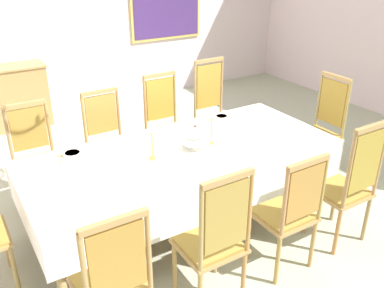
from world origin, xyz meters
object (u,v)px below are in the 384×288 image
Objects in this scene: chair_south_b at (215,238)px; chair_south_a at (113,281)px; candlestick_east at (211,129)px; spoon_primary at (228,116)px; soup_tureen at (195,137)px; candlestick_west at (152,144)px; chair_north_c at (166,123)px; bowl_far_left at (133,139)px; bowl_near_left at (222,117)px; spoon_secondary at (60,157)px; chair_north_a at (35,155)px; chair_north_b at (108,138)px; chair_head_east at (322,126)px; bowl_near_right at (72,154)px; chair_south_c at (289,211)px; dining_table at (183,158)px; chair_north_d at (214,110)px; chair_south_d at (349,184)px.

chair_south_a is at bearing 179.82° from chair_south_b.
spoon_primary is (0.54, 0.48, -0.14)m from candlestick_east.
candlestick_west is at bearing 180.00° from soup_tureen.
soup_tureen is (-0.24, -1.02, 0.28)m from chair_north_c.
chair_south_b is 2.16m from chair_north_c.
bowl_near_left is at bearing 1.19° from bowl_far_left.
chair_south_b is at bearing -53.75° from spoon_secondary.
chair_north_a reaches higher than chair_north_b.
chair_head_east reaches higher than candlestick_east.
bowl_near_right is at bearing 25.06° from chair_north_c.
chair_south_c is 1.59m from spoon_primary.
chair_south_b reaches higher than soup_tureen.
dining_table is 20.24× the size of bowl_near_left.
chair_north_a is 1.47m from chair_north_c.
candlestick_east is at bearing -134.27° from bowl_near_left.
chair_south_a is 6.93× the size of bowl_near_right.
candlestick_west reaches higher than chair_north_a.
dining_table is 1.09m from chair_north_c.
candlestick_east is (1.41, 1.02, 0.32)m from chair_south_a.
chair_north_c is at bearing 90.00° from chair_south_c.
chair_south_b reaches higher than chair_north_a.
chair_head_east is 4.08× the size of soup_tureen.
chair_south_a is 0.91× the size of chair_north_d.
candlestick_west is at bearing 90.00° from chair_head_east.
bowl_near_right is at bearing 80.90° from chair_head_east.
dining_table is at bearing -154.36° from spoon_primary.
chair_south_d is at bearing -48.42° from soup_tureen.
bowl_far_left is at bearing 78.39° from chair_head_east.
dining_table is 1.46m from chair_south_d.
bowl_near_left is at bearing 0.80° from bowl_near_right.
chair_south_a is at bearing -144.17° from candlestick_east.
chair_head_east is (2.93, -1.02, 0.03)m from chair_north_a.
spoon_secondary is at bearing 177.96° from bowl_far_left.
chair_north_d is (1.04, 1.03, -0.07)m from dining_table.
bowl_near_right is at bearing 81.45° from chair_south_a.
chair_north_d reaches higher than bowl_far_left.
chair_north_d is 0.59m from spoon_primary.
chair_south_d is 2.52m from spoon_secondary.
chair_south_c reaches higher than spoon_primary.
spoon_primary is (-0.19, 1.51, 0.16)m from chair_south_d.
bowl_far_left is (0.59, 0.00, -0.00)m from bowl_near_right.
spoon_primary and spoon_secondary have the same top height.
chair_north_a is at bearing 70.88° from chair_head_east.
chair_north_a is 6.02× the size of spoon_primary.
chair_north_c is 3.20× the size of candlestick_east.
bowl_near_left is 0.89× the size of bowl_far_left.
dining_table is 1.08m from chair_north_b.
chair_south_a is 1.48m from bowl_near_right.
chair_south_a is 6.25× the size of spoon_primary.
chair_south_c is 6.06× the size of spoon_secondary.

